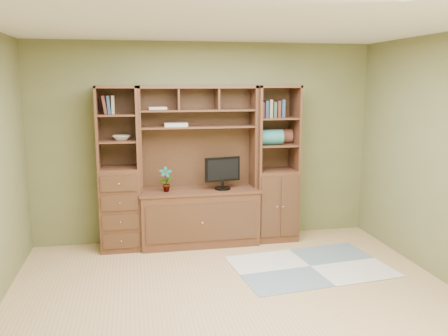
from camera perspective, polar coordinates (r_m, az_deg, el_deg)
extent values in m
cube|color=tan|center=(4.75, 1.71, -15.85)|extent=(4.60, 4.10, 0.04)
cube|color=white|center=(4.29, 1.90, 17.09)|extent=(4.60, 4.10, 0.04)
cube|color=olive|center=(6.28, -2.25, 3.05)|extent=(4.50, 0.04, 2.60)
cube|color=olive|center=(2.48, 12.18, -8.58)|extent=(4.50, 0.04, 2.60)
cube|color=#512E1C|center=(6.04, -3.01, 0.12)|extent=(1.54, 0.53, 2.05)
cube|color=#512E1C|center=(6.03, -12.52, -0.14)|extent=(0.50, 0.45, 2.05)
cube|color=#512E1C|center=(6.30, 6.21, 0.50)|extent=(0.55, 0.45, 2.05)
cube|color=#A9B0AF|center=(5.64, 10.34, -11.58)|extent=(1.83, 1.32, 0.01)
cube|color=black|center=(6.06, -0.18, 0.09)|extent=(0.50, 0.29, 0.58)
imported|color=#A95539|center=(5.99, -7.02, -1.36)|extent=(0.17, 0.11, 0.32)
cube|color=beige|center=(6.03, -5.84, 5.22)|extent=(0.29, 0.21, 0.04)
imported|color=beige|center=(5.97, -12.23, 3.58)|extent=(0.22, 0.22, 0.05)
cube|color=#2B736D|center=(6.17, 5.49, 3.71)|extent=(0.34, 0.19, 0.19)
cube|color=brown|center=(6.35, 6.61, 3.84)|extent=(0.34, 0.19, 0.19)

